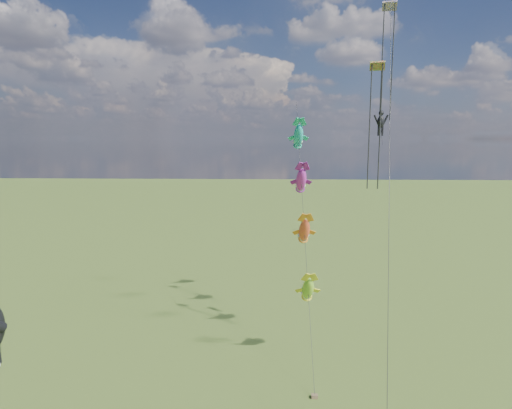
{
  "coord_description": "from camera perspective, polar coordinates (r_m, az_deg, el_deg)",
  "views": [
    {
      "loc": [
        8.74,
        -20.72,
        16.01
      ],
      "look_at": [
        7.5,
        9.52,
        11.35
      ],
      "focal_mm": 30.0,
      "sensor_mm": 36.0,
      "label": 1
    }
  ],
  "objects": [
    {
      "name": "fish_windsock_rig",
      "position": [
        33.95,
        6.26,
        -0.05
      ],
      "size": [
        1.24,
        15.96,
        19.35
      ],
      "rotation": [
        0.0,
        0.0,
        0.36
      ],
      "color": "brown",
      "rests_on": "ground"
    },
    {
      "name": "parafoil_rig",
      "position": [
        30.35,
        16.42,
        12.28
      ],
      "size": [
        4.16,
        17.29,
        27.68
      ],
      "rotation": [
        0.0,
        0.0,
        -0.11
      ],
      "color": "brown",
      "rests_on": "ground"
    }
  ]
}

